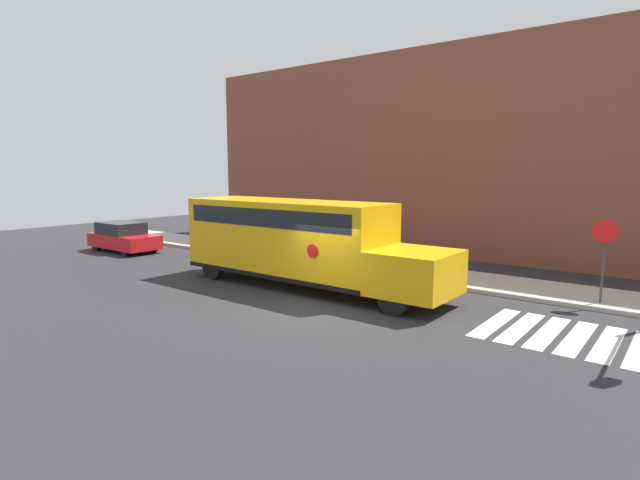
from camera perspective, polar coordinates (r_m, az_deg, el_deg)
The scene contains 7 objects.
ground_plane at distance 15.72m, azimuth -0.85°, elevation -7.81°, with size 60.00×60.00×0.00m, color #28282B.
sidewalk_strip at distance 21.03m, azimuth 10.28°, elevation -3.66°, with size 44.00×3.00×0.15m.
building_backdrop at distance 26.56m, azimuth 17.15°, elevation 9.45°, with size 32.00×4.00×10.22m.
crosswalk_stripes at distance 14.60m, azimuth 28.68°, elevation -10.05°, with size 5.40×3.20×0.01m.
school_bus at distance 18.26m, azimuth -2.56°, elevation 0.15°, with size 10.63×2.57×3.16m.
parked_car at distance 28.34m, azimuth -21.56°, elevation 0.31°, with size 4.24×1.83×1.54m.
stop_sign at distance 17.72m, azimuth 29.73°, elevation -0.91°, with size 0.73×0.10×2.79m.
Camera 1 is at (9.44, -11.81, 4.29)m, focal length 28.00 mm.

